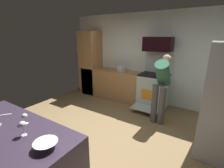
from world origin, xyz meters
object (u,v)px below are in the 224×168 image
at_px(mixing_bowl_small, 46,145).
at_px(oven_range, 153,89).
at_px(wine_glass_far, 25,117).
at_px(stock_pot, 121,69).
at_px(wine_glass_mid, 22,125).
at_px(microwave, 158,44).
at_px(person_cook, 161,84).

bearing_deg(mixing_bowl_small, oven_range, 90.62).
xyz_separation_m(wine_glass_far, stock_pot, (-0.49, 3.31, -0.02)).
height_order(oven_range, wine_glass_mid, oven_range).
xyz_separation_m(oven_range, wine_glass_mid, (-0.36, -3.44, 0.52)).
bearing_deg(microwave, stock_pot, -175.71).
relative_size(microwave, stock_pot, 2.66).
height_order(mixing_bowl_small, stock_pot, stock_pot).
bearing_deg(oven_range, mixing_bowl_small, -89.38).
relative_size(person_cook, mixing_bowl_small, 6.49).
height_order(oven_range, stock_pot, oven_range).
bearing_deg(stock_pot, microwave, 4.29).
relative_size(microwave, person_cook, 0.48).
relative_size(wine_glass_far, stock_pot, 0.51).
height_order(person_cook, wine_glass_far, person_cook).
distance_m(mixing_bowl_small, wine_glass_far, 0.64).
bearing_deg(person_cook, stock_pot, 153.66).
distance_m(wine_glass_mid, stock_pot, 3.53).
xyz_separation_m(mixing_bowl_small, wine_glass_mid, (-0.39, 0.00, 0.10)).
bearing_deg(microwave, person_cook, -63.92).
xyz_separation_m(mixing_bowl_small, wine_glass_far, (-0.62, 0.15, 0.06)).
bearing_deg(mixing_bowl_small, person_cook, 82.59).
distance_m(oven_range, microwave, 1.24).
xyz_separation_m(microwave, stock_pot, (-1.07, -0.08, -0.77)).
xyz_separation_m(oven_range, person_cook, (0.39, -0.71, 0.41)).
relative_size(oven_range, wine_glass_far, 11.05).
height_order(mixing_bowl_small, wine_glass_far, wine_glass_far).
relative_size(microwave, wine_glass_far, 5.24).
bearing_deg(microwave, wine_glass_far, -99.73).
bearing_deg(stock_pot, mixing_bowl_small, -72.28).
bearing_deg(wine_glass_mid, person_cook, 74.69).
xyz_separation_m(microwave, person_cook, (0.39, -0.80, -0.83)).
xyz_separation_m(wine_glass_mid, wine_glass_far, (-0.23, 0.15, -0.03)).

